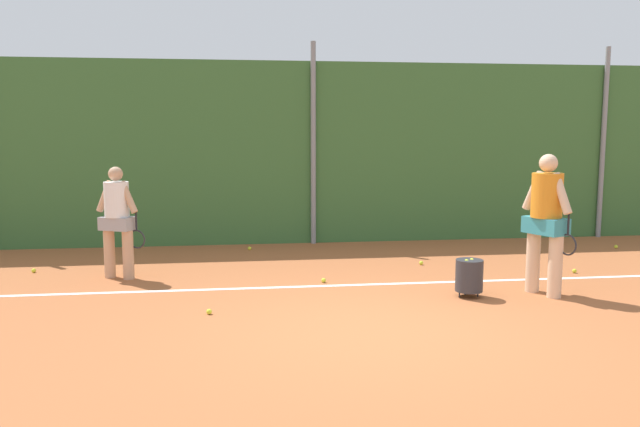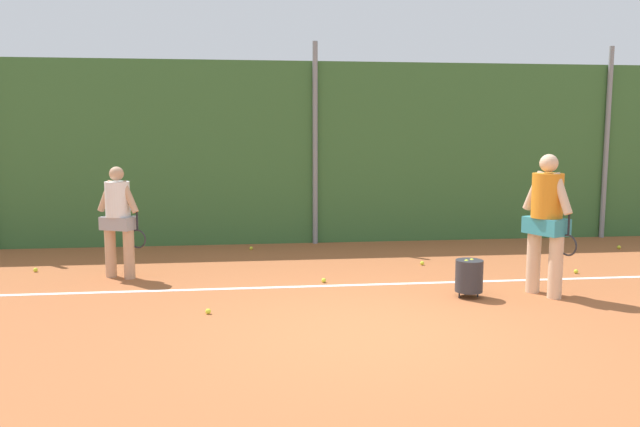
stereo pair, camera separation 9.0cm
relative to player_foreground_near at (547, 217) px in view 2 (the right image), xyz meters
The scene contains 16 objects.
ground_plane 2.83m from the player_foreground_near, 169.53° to the left, with size 31.78×31.78×0.00m, color #A85B33.
hedge_fence_backdrop 5.23m from the player_foreground_near, 119.81° to the left, with size 20.66×0.25×3.50m, color #386633.
fence_post_center 5.11m from the player_foreground_near, 120.80° to the left, with size 0.10×0.10×3.86m, color gray.
fence_post_right 5.56m from the player_foreground_near, 51.99° to the left, with size 0.10×0.10×3.86m, color gray.
court_baseline_paint 2.91m from the player_foreground_near, 161.98° to the left, with size 15.10×0.10×0.01m, color white.
player_foreground_near is the anchor object (origin of this frame).
player_midcourt 6.06m from the player_foreground_near, 163.38° to the left, with size 0.74×0.46×1.66m.
ball_hopper 1.29m from the player_foreground_near, behind, with size 0.36×0.36×0.51m.
tennis_ball_2 5.46m from the player_foreground_near, 135.58° to the left, with size 0.07×0.07×0.07m, color #CCDB33.
tennis_ball_4 2.54m from the player_foreground_near, 117.46° to the left, with size 0.07×0.07×0.07m, color #CCDB33.
tennis_ball_6 4.37m from the player_foreground_near, 45.64° to the left, with size 0.07×0.07×0.07m, color #CCDB33.
tennis_ball_7 3.18m from the player_foreground_near, 159.56° to the left, with size 0.07×0.07×0.07m, color #CCDB33.
tennis_ball_8 4.54m from the player_foreground_near, behind, with size 0.07×0.07×0.07m, color #CCDB33.
tennis_ball_9 1.91m from the player_foreground_near, 46.66° to the left, with size 0.07×0.07×0.07m, color #CCDB33.
tennis_ball_10 6.54m from the player_foreground_near, 154.91° to the left, with size 0.07×0.07×0.07m, color #CCDB33.
tennis_ball_11 7.62m from the player_foreground_near, 162.37° to the left, with size 0.07×0.07×0.07m, color #CCDB33.
Camera 2 is at (-1.39, -6.71, 2.17)m, focal length 35.83 mm.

